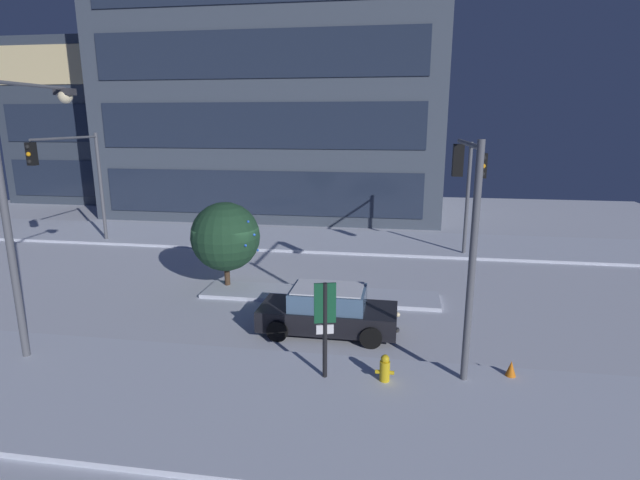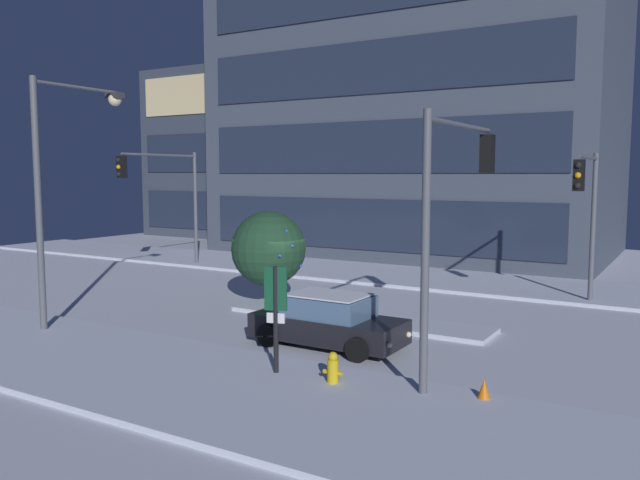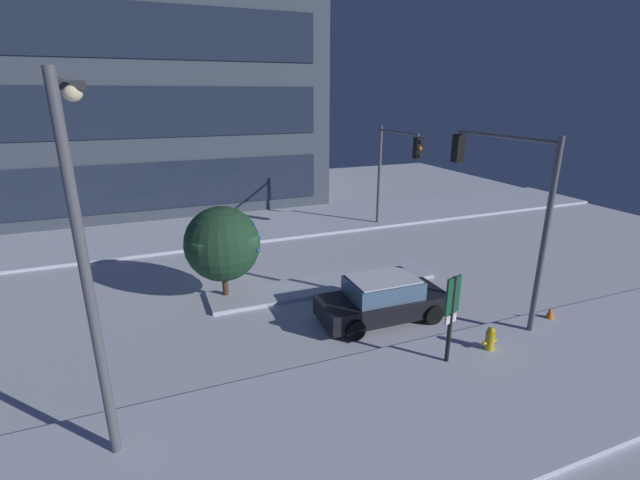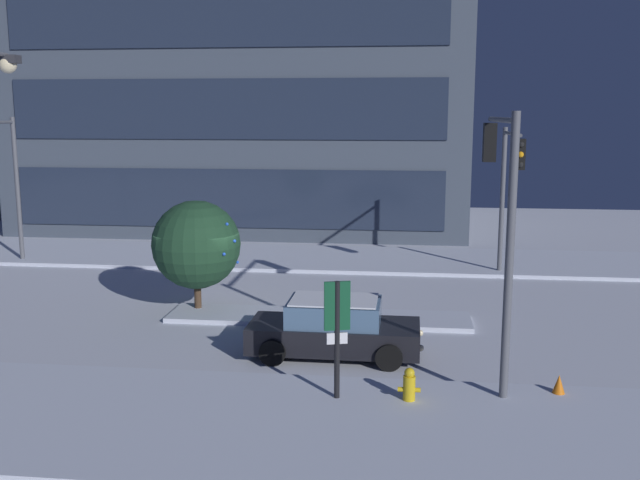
{
  "view_description": "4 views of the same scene",
  "coord_description": "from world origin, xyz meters",
  "px_view_note": "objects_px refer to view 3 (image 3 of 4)",
  "views": [
    {
      "loc": [
        6.48,
        -18.22,
        6.56
      ],
      "look_at": [
        3.36,
        1.55,
        1.71
      ],
      "focal_mm": 27.72,
      "sensor_mm": 36.0,
      "label": 1
    },
    {
      "loc": [
        13.24,
        -18.87,
        4.82
      ],
      "look_at": [
        1.49,
        0.76,
        2.44
      ],
      "focal_mm": 35.79,
      "sensor_mm": 36.0,
      "label": 2
    },
    {
      "loc": [
        -2.46,
        -15.45,
        7.24
      ],
      "look_at": [
        3.72,
        0.01,
        1.74
      ],
      "focal_mm": 24.92,
      "sensor_mm": 36.0,
      "label": 3
    },
    {
      "loc": [
        6.11,
        -21.24,
        6.12
      ],
      "look_at": [
        3.51,
        1.35,
        2.07
      ],
      "focal_mm": 40.43,
      "sensor_mm": 36.0,
      "label": 4
    }
  ],
  "objects_px": {
    "traffic_light_corner_near_right": "(504,189)",
    "street_lamp_arched": "(81,214)",
    "decorated_tree_median": "(222,244)",
    "parking_info_sign": "(451,310)",
    "construction_cone": "(550,314)",
    "traffic_light_corner_far_right": "(395,161)",
    "car_near": "(383,300)",
    "fire_hydrant": "(490,341)"
  },
  "relations": [
    {
      "from": "car_near",
      "to": "traffic_light_corner_far_right",
      "type": "height_order",
      "value": "traffic_light_corner_far_right"
    },
    {
      "from": "street_lamp_arched",
      "to": "traffic_light_corner_far_right",
      "type": "bearing_deg",
      "value": -52.63
    },
    {
      "from": "decorated_tree_median",
      "to": "construction_cone",
      "type": "distance_m",
      "value": 11.45
    },
    {
      "from": "parking_info_sign",
      "to": "construction_cone",
      "type": "height_order",
      "value": "parking_info_sign"
    },
    {
      "from": "traffic_light_corner_near_right",
      "to": "street_lamp_arched",
      "type": "xyz_separation_m",
      "value": [
        -12.0,
        -1.48,
        0.72
      ]
    },
    {
      "from": "fire_hydrant",
      "to": "parking_info_sign",
      "type": "bearing_deg",
      "value": -178.52
    },
    {
      "from": "traffic_light_corner_near_right",
      "to": "traffic_light_corner_far_right",
      "type": "height_order",
      "value": "traffic_light_corner_near_right"
    },
    {
      "from": "traffic_light_corner_near_right",
      "to": "fire_hydrant",
      "type": "xyz_separation_m",
      "value": [
        -2.0,
        -2.24,
        -3.9
      ]
    },
    {
      "from": "car_near",
      "to": "decorated_tree_median",
      "type": "bearing_deg",
      "value": 142.68
    },
    {
      "from": "construction_cone",
      "to": "fire_hydrant",
      "type": "bearing_deg",
      "value": -166.82
    },
    {
      "from": "parking_info_sign",
      "to": "decorated_tree_median",
      "type": "distance_m",
      "value": 8.27
    },
    {
      "from": "car_near",
      "to": "decorated_tree_median",
      "type": "xyz_separation_m",
      "value": [
        -4.59,
        3.58,
        1.41
      ]
    },
    {
      "from": "street_lamp_arched",
      "to": "construction_cone",
      "type": "xyz_separation_m",
      "value": [
        13.22,
        -0.01,
        -4.75
      ]
    },
    {
      "from": "street_lamp_arched",
      "to": "decorated_tree_median",
      "type": "xyz_separation_m",
      "value": [
        3.54,
        5.83,
        -2.9
      ]
    },
    {
      "from": "construction_cone",
      "to": "car_near",
      "type": "bearing_deg",
      "value": 156.14
    },
    {
      "from": "decorated_tree_median",
      "to": "traffic_light_corner_near_right",
      "type": "bearing_deg",
      "value": -27.22
    },
    {
      "from": "car_near",
      "to": "street_lamp_arched",
      "type": "bearing_deg",
      "value": -163.9
    },
    {
      "from": "fire_hydrant",
      "to": "decorated_tree_median",
      "type": "distance_m",
      "value": 9.38
    },
    {
      "from": "parking_info_sign",
      "to": "construction_cone",
      "type": "distance_m",
      "value": 5.01
    },
    {
      "from": "car_near",
      "to": "parking_info_sign",
      "type": "height_order",
      "value": "parking_info_sign"
    },
    {
      "from": "car_near",
      "to": "construction_cone",
      "type": "relative_size",
      "value": 8.04
    },
    {
      "from": "traffic_light_corner_far_right",
      "to": "fire_hydrant",
      "type": "bearing_deg",
      "value": -17.03
    },
    {
      "from": "construction_cone",
      "to": "parking_info_sign",
      "type": "bearing_deg",
      "value": -170.51
    },
    {
      "from": "traffic_light_corner_far_right",
      "to": "construction_cone",
      "type": "relative_size",
      "value": 10.14
    },
    {
      "from": "street_lamp_arched",
      "to": "parking_info_sign",
      "type": "distance_m",
      "value": 9.14
    },
    {
      "from": "decorated_tree_median",
      "to": "construction_cone",
      "type": "height_order",
      "value": "decorated_tree_median"
    },
    {
      "from": "construction_cone",
      "to": "traffic_light_corner_far_right",
      "type": "bearing_deg",
      "value": 88.32
    },
    {
      "from": "traffic_light_corner_near_right",
      "to": "car_near",
      "type": "bearing_deg",
      "value": 78.81
    },
    {
      "from": "street_lamp_arched",
      "to": "car_near",
      "type": "bearing_deg",
      "value": -75.71
    },
    {
      "from": "traffic_light_corner_far_right",
      "to": "street_lamp_arched",
      "type": "xyz_separation_m",
      "value": [
        -13.53,
        -10.76,
        1.13
      ]
    },
    {
      "from": "traffic_light_corner_near_right",
      "to": "traffic_light_corner_far_right",
      "type": "distance_m",
      "value": 9.42
    },
    {
      "from": "street_lamp_arched",
      "to": "decorated_tree_median",
      "type": "relative_size",
      "value": 2.2
    },
    {
      "from": "traffic_light_corner_near_right",
      "to": "parking_info_sign",
      "type": "xyz_separation_m",
      "value": [
        -3.52,
        -2.28,
        -2.61
      ]
    },
    {
      "from": "traffic_light_corner_far_right",
      "to": "fire_hydrant",
      "type": "height_order",
      "value": "traffic_light_corner_far_right"
    },
    {
      "from": "parking_info_sign",
      "to": "construction_cone",
      "type": "relative_size",
      "value": 4.86
    },
    {
      "from": "traffic_light_corner_near_right",
      "to": "construction_cone",
      "type": "distance_m",
      "value": 4.47
    },
    {
      "from": "fire_hydrant",
      "to": "decorated_tree_median",
      "type": "bearing_deg",
      "value": 134.44
    },
    {
      "from": "traffic_light_corner_far_right",
      "to": "fire_hydrant",
      "type": "relative_size",
      "value": 6.57
    },
    {
      "from": "traffic_light_corner_far_right",
      "to": "construction_cone",
      "type": "height_order",
      "value": "traffic_light_corner_far_right"
    },
    {
      "from": "decorated_tree_median",
      "to": "construction_cone",
      "type": "xyz_separation_m",
      "value": [
        9.67,
        -5.83,
        -1.85
      ]
    },
    {
      "from": "traffic_light_corner_far_right",
      "to": "fire_hydrant",
      "type": "xyz_separation_m",
      "value": [
        -3.53,
        -11.52,
        -3.48
      ]
    },
    {
      "from": "traffic_light_corner_near_right",
      "to": "parking_info_sign",
      "type": "bearing_deg",
      "value": 122.89
    }
  ]
}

